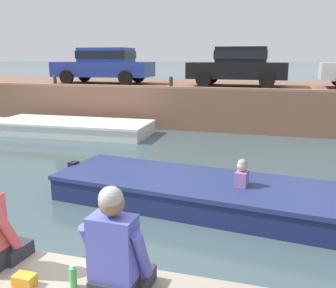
{
  "coord_description": "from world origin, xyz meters",
  "views": [
    {
      "loc": [
        2.04,
        -2.93,
        2.71
      ],
      "look_at": [
        0.13,
        3.68,
        1.11
      ],
      "focal_mm": 40.0,
      "sensor_mm": 36.0,
      "label": 1
    }
  ],
  "objects_px": {
    "car_left_inner_black": "(239,65)",
    "mooring_bollard_mid": "(171,82)",
    "person_seated_right": "(116,255)",
    "bottle_drink": "(73,277)",
    "boat_moored_west_white": "(66,127)",
    "car_leftmost_blue": "(104,64)",
    "motorboat_passing": "(211,194)",
    "mooring_bollard_west": "(55,80)"
  },
  "relations": [
    {
      "from": "bottle_drink",
      "to": "car_left_inner_black",
      "type": "bearing_deg",
      "value": 89.82
    },
    {
      "from": "boat_moored_west_white",
      "to": "car_leftmost_blue",
      "type": "bearing_deg",
      "value": 92.29
    },
    {
      "from": "boat_moored_west_white",
      "to": "car_leftmost_blue",
      "type": "xyz_separation_m",
      "value": [
        -0.15,
        3.71,
        2.18
      ]
    },
    {
      "from": "mooring_bollard_mid",
      "to": "bottle_drink",
      "type": "height_order",
      "value": "mooring_bollard_mid"
    },
    {
      "from": "boat_moored_west_white",
      "to": "mooring_bollard_mid",
      "type": "distance_m",
      "value": 4.22
    },
    {
      "from": "mooring_bollard_west",
      "to": "bottle_drink",
      "type": "xyz_separation_m",
      "value": [
        7.25,
        -11.21,
        -0.9
      ]
    },
    {
      "from": "motorboat_passing",
      "to": "mooring_bollard_west",
      "type": "bearing_deg",
      "value": 137.09
    },
    {
      "from": "car_left_inner_black",
      "to": "bottle_drink",
      "type": "distance_m",
      "value": 13.09
    },
    {
      "from": "motorboat_passing",
      "to": "mooring_bollard_mid",
      "type": "bearing_deg",
      "value": 111.21
    },
    {
      "from": "mooring_bollard_west",
      "to": "bottle_drink",
      "type": "distance_m",
      "value": 13.38
    },
    {
      "from": "car_left_inner_black",
      "to": "mooring_bollard_mid",
      "type": "height_order",
      "value": "car_left_inner_black"
    },
    {
      "from": "bottle_drink",
      "to": "car_leftmost_blue",
      "type": "bearing_deg",
      "value": 114.23
    },
    {
      "from": "mooring_bollard_west",
      "to": "person_seated_right",
      "type": "relative_size",
      "value": 0.46
    },
    {
      "from": "boat_moored_west_white",
      "to": "motorboat_passing",
      "type": "xyz_separation_m",
      "value": [
        6.22,
        -5.31,
        0.01
      ]
    },
    {
      "from": "mooring_bollard_mid",
      "to": "person_seated_right",
      "type": "xyz_separation_m",
      "value": [
        2.7,
        -11.23,
        -0.62
      ]
    },
    {
      "from": "motorboat_passing",
      "to": "mooring_bollard_west",
      "type": "height_order",
      "value": "mooring_bollard_west"
    },
    {
      "from": "person_seated_right",
      "to": "bottle_drink",
      "type": "relative_size",
      "value": 4.73
    },
    {
      "from": "motorboat_passing",
      "to": "car_leftmost_blue",
      "type": "distance_m",
      "value": 11.26
    },
    {
      "from": "car_leftmost_blue",
      "to": "car_left_inner_black",
      "type": "xyz_separation_m",
      "value": [
        5.9,
        -0.0,
        -0.0
      ]
    },
    {
      "from": "car_leftmost_blue",
      "to": "car_left_inner_black",
      "type": "distance_m",
      "value": 5.9
    },
    {
      "from": "car_left_inner_black",
      "to": "bottle_drink",
      "type": "xyz_separation_m",
      "value": [
        -0.04,
        -13.01,
        -1.51
      ]
    },
    {
      "from": "car_left_inner_black",
      "to": "mooring_bollard_west",
      "type": "height_order",
      "value": "car_left_inner_black"
    },
    {
      "from": "person_seated_right",
      "to": "motorboat_passing",
      "type": "bearing_deg",
      "value": 88.46
    },
    {
      "from": "boat_moored_west_white",
      "to": "person_seated_right",
      "type": "bearing_deg",
      "value": -56.71
    },
    {
      "from": "motorboat_passing",
      "to": "boat_moored_west_white",
      "type": "bearing_deg",
      "value": 139.52
    },
    {
      "from": "boat_moored_west_white",
      "to": "person_seated_right",
      "type": "height_order",
      "value": "person_seated_right"
    },
    {
      "from": "boat_moored_west_white",
      "to": "bottle_drink",
      "type": "xyz_separation_m",
      "value": [
        5.71,
        -9.3,
        0.67
      ]
    },
    {
      "from": "motorboat_passing",
      "to": "person_seated_right",
      "type": "height_order",
      "value": "person_seated_right"
    },
    {
      "from": "boat_moored_west_white",
      "to": "car_left_inner_black",
      "type": "bearing_deg",
      "value": 32.84
    },
    {
      "from": "mooring_bollard_west",
      "to": "car_left_inner_black",
      "type": "bearing_deg",
      "value": 13.86
    },
    {
      "from": "car_left_inner_black",
      "to": "mooring_bollard_mid",
      "type": "relative_size",
      "value": 8.73
    },
    {
      "from": "car_leftmost_blue",
      "to": "bottle_drink",
      "type": "distance_m",
      "value": 14.35
    },
    {
      "from": "car_left_inner_black",
      "to": "person_seated_right",
      "type": "height_order",
      "value": "car_left_inner_black"
    },
    {
      "from": "mooring_bollard_mid",
      "to": "motorboat_passing",
      "type": "bearing_deg",
      "value": -68.79
    },
    {
      "from": "boat_moored_west_white",
      "to": "bottle_drink",
      "type": "bearing_deg",
      "value": -58.46
    },
    {
      "from": "person_seated_right",
      "to": "boat_moored_west_white",
      "type": "bearing_deg",
      "value": 123.29
    },
    {
      "from": "person_seated_right",
      "to": "bottle_drink",
      "type": "xyz_separation_m",
      "value": [
        -0.41,
        0.02,
        -0.28
      ]
    },
    {
      "from": "boat_moored_west_white",
      "to": "mooring_bollard_west",
      "type": "xyz_separation_m",
      "value": [
        -1.55,
        1.91,
        1.57
      ]
    },
    {
      "from": "car_left_inner_black",
      "to": "person_seated_right",
      "type": "bearing_deg",
      "value": -88.37
    },
    {
      "from": "motorboat_passing",
      "to": "car_left_inner_black",
      "type": "xyz_separation_m",
      "value": [
        -0.48,
        9.02,
        2.16
      ]
    },
    {
      "from": "mooring_bollard_west",
      "to": "mooring_bollard_mid",
      "type": "bearing_deg",
      "value": 0.0
    },
    {
      "from": "person_seated_right",
      "to": "bottle_drink",
      "type": "height_order",
      "value": "person_seated_right"
    }
  ]
}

